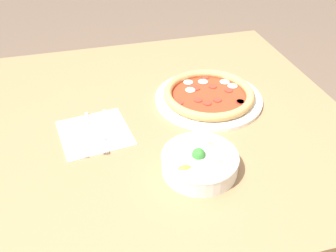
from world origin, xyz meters
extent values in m
cube|color=#99724C|center=(0.00, 0.00, 0.75)|extent=(1.12, 1.04, 0.03)
cylinder|color=olive|center=(-0.49, -0.45, 0.37)|extent=(0.06, 0.06, 0.73)
cylinder|color=olive|center=(0.49, -0.45, 0.37)|extent=(0.06, 0.06, 0.73)
cylinder|color=white|center=(-0.18, -0.05, 0.77)|extent=(0.33, 0.33, 0.01)
torus|color=tan|center=(-0.18, -0.05, 0.79)|extent=(0.28, 0.28, 0.03)
cylinder|color=red|center=(-0.18, -0.05, 0.78)|extent=(0.25, 0.25, 0.01)
cylinder|color=#A83323|center=(-0.26, 0.01, 0.78)|extent=(0.03, 0.03, 0.00)
cylinder|color=#A83323|center=(-0.26, 0.01, 0.78)|extent=(0.03, 0.03, 0.00)
cylinder|color=#A83323|center=(-0.16, -0.10, 0.78)|extent=(0.03, 0.03, 0.00)
cylinder|color=#A83323|center=(-0.21, -0.09, 0.78)|extent=(0.03, 0.03, 0.00)
cylinder|color=#A83323|center=(-0.16, -0.01, 0.78)|extent=(0.03, 0.03, 0.00)
cylinder|color=#A83323|center=(-0.21, -0.16, 0.78)|extent=(0.03, 0.03, 0.00)
cylinder|color=#A83323|center=(-0.08, -0.03, 0.78)|extent=(0.03, 0.03, 0.00)
cylinder|color=#A83323|center=(-0.25, -0.06, 0.78)|extent=(0.03, 0.03, 0.00)
cylinder|color=#A83323|center=(-0.14, -0.03, 0.78)|extent=(0.03, 0.03, 0.00)
cylinder|color=#A83323|center=(-0.20, -0.02, 0.78)|extent=(0.03, 0.03, 0.00)
ellipsoid|color=silver|center=(-0.15, -0.14, 0.78)|extent=(0.03, 0.03, 0.01)
ellipsoid|color=silver|center=(-0.26, -0.11, 0.78)|extent=(0.03, 0.03, 0.01)
ellipsoid|color=silver|center=(-0.14, -0.09, 0.78)|extent=(0.03, 0.03, 0.01)
ellipsoid|color=silver|center=(-0.28, -0.08, 0.78)|extent=(0.03, 0.03, 0.01)
ellipsoid|color=silver|center=(-0.19, -0.13, 0.78)|extent=(0.03, 0.03, 0.01)
cylinder|color=white|center=(-0.06, 0.24, 0.79)|extent=(0.18, 0.18, 0.05)
torus|color=white|center=(-0.06, 0.24, 0.81)|extent=(0.19, 0.19, 0.01)
ellipsoid|color=tan|center=(-0.08, 0.27, 0.80)|extent=(0.03, 0.04, 0.02)
ellipsoid|color=tan|center=(-0.09, 0.21, 0.81)|extent=(0.04, 0.04, 0.02)
ellipsoid|color=tan|center=(-0.09, 0.27, 0.81)|extent=(0.03, 0.04, 0.02)
ellipsoid|color=#998466|center=(-0.07, 0.20, 0.80)|extent=(0.04, 0.04, 0.02)
ellipsoid|color=#998466|center=(-0.05, 0.21, 0.80)|extent=(0.04, 0.03, 0.02)
ellipsoid|color=tan|center=(-0.10, 0.20, 0.80)|extent=(0.04, 0.03, 0.02)
sphere|color=#388433|center=(-0.05, 0.24, 0.82)|extent=(0.03, 0.03, 0.03)
ellipsoid|color=yellow|center=(-0.01, 0.27, 0.81)|extent=(0.04, 0.02, 0.02)
cube|color=white|center=(0.18, 0.03, 0.77)|extent=(0.21, 0.21, 0.00)
cube|color=silver|center=(0.15, 0.00, 0.77)|extent=(0.02, 0.14, 0.00)
cube|color=silver|center=(0.16, 0.10, 0.77)|extent=(0.01, 0.06, 0.00)
cube|color=silver|center=(0.16, 0.10, 0.77)|extent=(0.01, 0.06, 0.00)
cube|color=silver|center=(0.15, 0.10, 0.77)|extent=(0.01, 0.06, 0.00)
cube|color=silver|center=(0.15, 0.10, 0.77)|extent=(0.01, 0.06, 0.00)
cube|color=silver|center=(0.19, -0.03, 0.77)|extent=(0.02, 0.08, 0.01)
cube|color=silver|center=(0.20, 0.07, 0.77)|extent=(0.03, 0.12, 0.00)
camera|label=1|loc=(0.19, 0.87, 1.40)|focal=40.00mm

